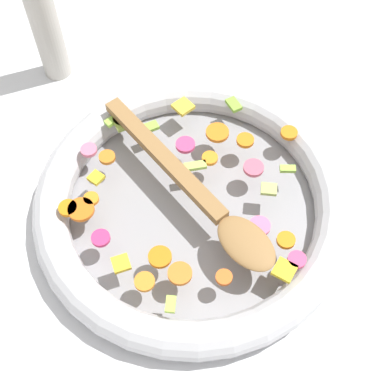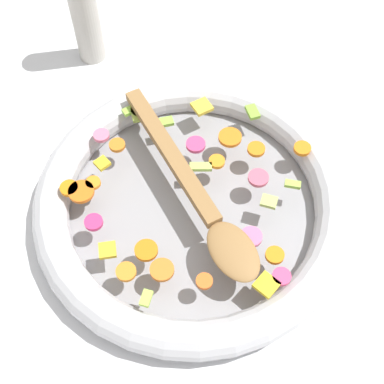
% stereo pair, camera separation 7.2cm
% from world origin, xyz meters
% --- Properties ---
extents(ground_plane, '(4.00, 4.00, 0.00)m').
position_xyz_m(ground_plane, '(0.00, 0.00, 0.00)').
color(ground_plane, silver).
extents(skillet, '(0.44, 0.44, 0.05)m').
position_xyz_m(skillet, '(0.00, 0.00, 0.02)').
color(skillet, gray).
rests_on(skillet, ground_plane).
extents(chopped_vegetables, '(0.34, 0.36, 0.01)m').
position_xyz_m(chopped_vegetables, '(0.00, -0.01, 0.05)').
color(chopped_vegetables, orange).
rests_on(chopped_vegetables, skillet).
extents(wooden_spoon, '(0.15, 0.33, 0.01)m').
position_xyz_m(wooden_spoon, '(0.01, 0.02, 0.06)').
color(wooden_spoon, olive).
rests_on(wooden_spoon, chopped_vegetables).
extents(pepper_mill, '(0.05, 0.05, 0.22)m').
position_xyz_m(pepper_mill, '(-0.11, -0.34, 0.10)').
color(pepper_mill, '#B2ADA3').
rests_on(pepper_mill, ground_plane).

